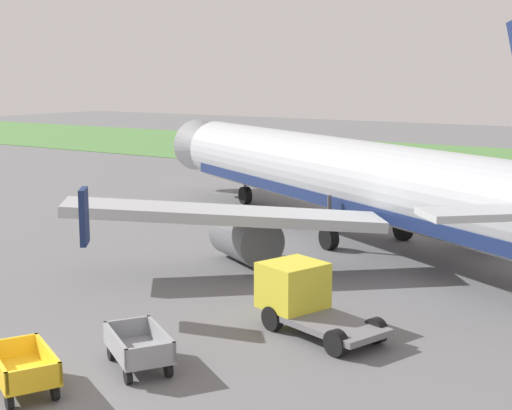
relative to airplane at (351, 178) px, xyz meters
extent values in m
plane|color=slate|center=(1.64, -21.76, -3.05)|extent=(220.00, 220.00, 0.00)
cylinder|color=#B2B7BC|center=(-0.91, 0.49, 0.10)|extent=(28.15, 17.52, 3.70)
cube|color=navy|center=(-0.91, 0.49, -0.92)|extent=(25.42, 15.93, 0.56)
cone|color=#B2B7BC|center=(-15.42, 8.33, 0.10)|extent=(4.54, 4.71, 3.63)
cube|color=#B2B7BC|center=(-1.25, -8.82, -0.57)|extent=(11.67, 10.29, 1.35)
cube|color=navy|center=(-2.03, -15.78, 0.38)|extent=(0.86, 0.97, 1.90)
cylinder|color=slate|center=(-1.59, -6.86, -1.92)|extent=(3.81, 3.37, 2.10)
cylinder|color=slate|center=(4.87, 5.09, -1.92)|extent=(3.81, 3.37, 2.10)
cube|color=#B2B7BC|center=(9.89, -8.98, 0.70)|extent=(5.01, 4.89, 0.24)
cylinder|color=#4C4C51|center=(-10.14, 5.48, -1.48)|extent=(0.20, 0.20, 2.04)
cylinder|color=black|center=(-10.14, 5.48, -2.50)|extent=(1.18, 0.92, 1.10)
cylinder|color=#4C4C51|center=(0.25, -2.63, -1.48)|extent=(0.20, 0.20, 2.04)
cylinder|color=black|center=(0.25, -2.63, -2.50)|extent=(1.18, 0.92, 1.10)
cylinder|color=#4C4C51|center=(2.34, 1.24, -1.48)|extent=(0.20, 0.20, 2.04)
cylinder|color=black|center=(2.34, 1.24, -2.50)|extent=(1.18, 0.92, 1.10)
cube|color=gold|center=(1.23, -21.12, -2.57)|extent=(2.86, 2.37, 0.08)
cube|color=gold|center=(1.52, -20.54, -2.26)|extent=(2.28, 1.20, 0.55)
cube|color=gold|center=(0.15, -20.59, -2.26)|extent=(0.71, 1.30, 0.55)
cube|color=gold|center=(2.30, -21.66, -2.26)|extent=(0.71, 1.30, 0.55)
cylinder|color=#2D2D33|center=(-0.39, -20.32, -2.61)|extent=(0.93, 0.52, 0.08)
cylinder|color=black|center=(0.64, -20.21, -2.83)|extent=(0.47, 0.34, 0.44)
cylinder|color=black|center=(1.82, -22.04, -2.83)|extent=(0.47, 0.34, 0.44)
cylinder|color=black|center=(2.31, -21.04, -2.83)|extent=(0.47, 0.34, 0.44)
cube|color=gray|center=(2.67, -18.32, -2.57)|extent=(2.86, 2.51, 0.08)
cube|color=gray|center=(2.33, -18.87, -2.26)|extent=(2.18, 1.40, 0.55)
cube|color=gray|center=(3.01, -17.76, -2.26)|extent=(2.18, 1.40, 0.55)
cube|color=gray|center=(1.65, -17.68, -2.26)|extent=(0.82, 1.24, 0.55)
cube|color=gray|center=(3.69, -18.95, -2.26)|extent=(0.82, 1.24, 0.55)
cylinder|color=#2D2D33|center=(1.14, -17.37, -2.61)|extent=(0.89, 0.60, 0.08)
cylinder|color=black|center=(1.58, -18.30, -2.83)|extent=(0.46, 0.37, 0.44)
cylinder|color=black|center=(2.17, -17.35, -2.83)|extent=(0.46, 0.37, 0.44)
cylinder|color=black|center=(3.17, -19.29, -2.83)|extent=(0.46, 0.37, 0.44)
cylinder|color=black|center=(3.76, -18.33, -2.83)|extent=(0.46, 0.37, 0.44)
cube|color=slate|center=(6.24, -13.36, -2.55)|extent=(3.53, 2.74, 0.20)
cube|color=yellow|center=(4.36, -12.77, -1.70)|extent=(2.19, 2.32, 1.50)
cube|color=#19232D|center=(3.59, -12.53, -1.55)|extent=(0.56, 1.57, 0.67)
cylinder|color=black|center=(4.09, -13.58, -2.65)|extent=(0.85, 0.52, 0.80)
cylinder|color=black|center=(4.60, -11.95, -2.65)|extent=(0.85, 0.52, 0.80)
cylinder|color=black|center=(6.84, -14.44, -2.65)|extent=(0.85, 0.52, 0.80)
cylinder|color=black|center=(7.35, -12.81, -2.65)|extent=(0.85, 0.52, 0.80)
camera|label=1|loc=(16.39, -32.90, 5.07)|focal=52.13mm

